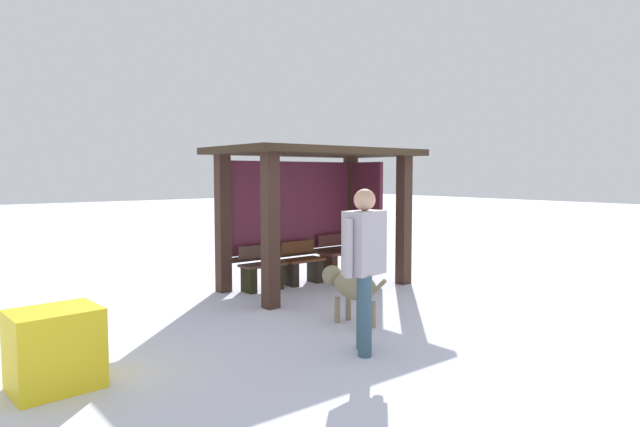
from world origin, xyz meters
name	(u,v)px	position (x,y,z in m)	size (l,w,h in m)	color
ground_plane	(317,287)	(0.00, 0.00, 0.00)	(60.00, 60.00, 0.00)	silver
bus_shelter	(314,185)	(0.09, 0.17, 1.65)	(3.22, 1.89, 2.24)	#3C261D
bench_left_inside	(262,272)	(-0.80, 0.38, 0.29)	(0.70, 0.36, 0.71)	#4F362D
bench_center_inside	(302,266)	(0.00, 0.38, 0.30)	(0.70, 0.35, 0.71)	#562E17
bench_right_inside	(339,260)	(0.80, 0.38, 0.32)	(0.70, 0.42, 0.76)	#4C2722
person_walking	(364,258)	(-1.60, -2.81, 0.99)	(0.62, 0.35, 1.69)	#B0A8B4
dog	(351,286)	(-1.00, -1.93, 0.47)	(0.32, 1.07, 0.68)	gray
grit_bin	(55,349)	(-4.31, -1.85, 0.35)	(0.70, 0.56, 0.69)	yellow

